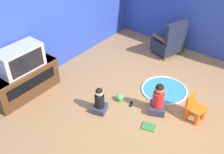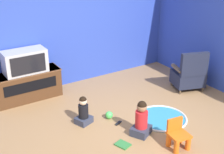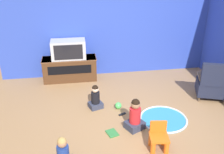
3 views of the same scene
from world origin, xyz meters
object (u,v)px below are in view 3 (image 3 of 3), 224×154
object	(u,v)px
child_watching_left	(95,98)
book	(112,133)
black_armchair	(212,84)
remote_control	(122,114)
television	(68,49)
yellow_kid_chair	(159,139)
tv_cabinet	(70,68)
toy_ball	(118,106)
child_watching_center	(135,116)
child_watching_right	(63,154)

from	to	relation	value
child_watching_left	book	world-z (taller)	child_watching_left
black_armchair	remote_control	world-z (taller)	black_armchair
television	book	xyz separation A→B (m)	(0.70, -2.29, -0.78)
black_armchair	yellow_kid_chair	size ratio (longest dim) A/B	1.94
tv_cabinet	book	xyz separation A→B (m)	(0.70, -2.30, -0.29)
tv_cabinet	television	distance (m)	0.50
tv_cabinet	remote_control	distance (m)	2.02
television	yellow_kid_chair	size ratio (longest dim) A/B	1.78
television	yellow_kid_chair	xyz separation A→B (m)	(1.38, -2.76, -0.61)
tv_cabinet	toy_ball	distance (m)	1.79
child_watching_left	book	xyz separation A→B (m)	(0.20, -0.90, -0.21)
tv_cabinet	television	bearing A→B (deg)	-90.00
child_watching_center	toy_ball	bearing A→B (deg)	77.16
black_armchair	yellow_kid_chair	distance (m)	2.12
remote_control	child_watching_right	bearing A→B (deg)	-155.92
child_watching_left	remote_control	size ratio (longest dim) A/B	3.28
child_watching_right	yellow_kid_chair	bearing A→B (deg)	9.18
black_armchair	toy_ball	xyz separation A→B (m)	(-2.04, -0.11, -0.27)
remote_control	yellow_kid_chair	bearing A→B (deg)	-92.86
child_watching_right	toy_ball	distance (m)	1.80
black_armchair	tv_cabinet	bearing A→B (deg)	-6.57
yellow_kid_chair	child_watching_center	xyz separation A→B (m)	(-0.26, 0.57, 0.07)
television	black_armchair	xyz separation A→B (m)	(2.98, -1.39, -0.46)
child_watching_left	toy_ball	size ratio (longest dim) A/B	3.80
television	child_watching_left	world-z (taller)	television
yellow_kid_chair	child_watching_center	size ratio (longest dim) A/B	0.75
tv_cabinet	black_armchair	distance (m)	3.29
black_armchair	child_watching_center	distance (m)	2.03
tv_cabinet	toy_ball	bearing A→B (deg)	-57.83
child_watching_right	remote_control	bearing A→B (deg)	50.07
child_watching_center	remote_control	world-z (taller)	child_watching_center
yellow_kid_chair	tv_cabinet	bearing A→B (deg)	123.70
tv_cabinet	child_watching_left	bearing A→B (deg)	-70.44
child_watching_center	remote_control	size ratio (longest dim) A/B	3.87
black_armchair	child_watching_center	size ratio (longest dim) A/B	1.45
book	television	bearing A→B (deg)	-0.76
television	child_watching_right	world-z (taller)	television
child_watching_left	child_watching_right	xyz separation A→B (m)	(-0.61, -1.55, 0.01)
tv_cabinet	child_watching_center	bearing A→B (deg)	-62.94
toy_ball	child_watching_right	bearing A→B (deg)	-126.17
tv_cabinet	child_watching_center	distance (m)	2.47
tv_cabinet	yellow_kid_chair	size ratio (longest dim) A/B	2.90
toy_ball	remote_control	size ratio (longest dim) A/B	0.86
child_watching_right	black_armchair	bearing A→B (deg)	28.86
child_watching_center	toy_ball	xyz separation A→B (m)	(-0.18, 0.69, -0.19)
book	tv_cabinet	bearing A→B (deg)	-0.83
toy_ball	book	bearing A→B (deg)	-107.28
toy_ball	remote_control	xyz separation A→B (m)	(0.04, -0.23, -0.06)
child_watching_center	child_watching_right	bearing A→B (deg)	-175.70
television	toy_ball	world-z (taller)	television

